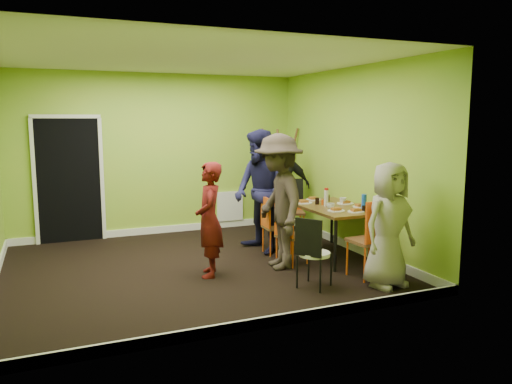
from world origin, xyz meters
TOP-DOWN VIEW (x-y plane):
  - ground at (0.00, 0.00)m, footprint 5.00×5.00m
  - room_walls at (-0.02, 0.04)m, footprint 5.04×4.54m
  - dining_table at (2.05, -0.23)m, footprint 0.90×1.50m
  - chair_left_far at (1.25, 0.22)m, footprint 0.38×0.37m
  - chair_left_near at (1.22, -0.41)m, footprint 0.46×0.46m
  - chair_back_end at (2.05, 1.17)m, footprint 0.53×0.58m
  - chair_front_end at (1.93, -1.35)m, footprint 0.45×0.45m
  - chair_bentwood at (1.05, -1.39)m, footprint 0.47×0.47m
  - easel at (2.11, 1.86)m, footprint 0.75×0.70m
  - plate_near_left at (1.76, 0.17)m, footprint 0.27×0.27m
  - plate_near_right at (1.86, -0.59)m, footprint 0.24×0.24m
  - plate_far_back at (2.04, 0.37)m, footprint 0.23×0.23m
  - plate_far_front at (2.08, -0.75)m, footprint 0.23×0.23m
  - plate_wall_back at (2.31, -0.13)m, footprint 0.26×0.26m
  - plate_wall_front at (2.36, -0.45)m, footprint 0.22×0.22m
  - thermos at (1.94, -0.19)m, footprint 0.06×0.06m
  - blue_bottle at (2.33, -0.58)m, footprint 0.07×0.07m
  - orange_bottle at (1.94, -0.08)m, footprint 0.03×0.03m
  - glass_mid at (1.90, -0.00)m, footprint 0.06×0.06m
  - glass_back at (2.18, 0.17)m, footprint 0.07×0.07m
  - glass_front at (2.20, -0.77)m, footprint 0.06×0.06m
  - cup_a at (1.87, -0.43)m, footprint 0.11×0.11m
  - cup_b at (2.27, -0.13)m, footprint 0.10×0.10m
  - person_standing at (0.07, -0.43)m, footprint 0.50×0.62m
  - person_left_far at (1.13, 0.38)m, footprint 0.85×1.01m
  - person_left_near at (1.05, -0.45)m, footprint 0.82×1.26m
  - person_back_end at (1.95, 1.29)m, footprint 1.03×0.53m
  - person_front_end at (1.94, -1.66)m, footprint 0.82×0.61m

SIDE VIEW (x-z plane):
  - ground at x=0.00m, z-range 0.00..0.00m
  - chair_bentwood at x=1.05m, z-range 0.05..0.92m
  - chair_left_near at x=1.22m, z-range 0.05..0.92m
  - chair_left_far at x=1.25m, z-range 0.05..0.92m
  - chair_front_end at x=1.93m, z-range 0.06..1.09m
  - dining_table at x=2.05m, z-range 0.32..1.07m
  - chair_back_end at x=2.05m, z-range 0.20..1.20m
  - person_standing at x=0.07m, z-range 0.00..1.48m
  - plate_near_left at x=1.76m, z-range 0.75..0.76m
  - plate_near_right at x=1.86m, z-range 0.75..0.76m
  - plate_far_back at x=2.04m, z-range 0.75..0.76m
  - plate_far_front at x=2.08m, z-range 0.75..0.76m
  - plate_wall_back at x=2.31m, z-range 0.75..0.76m
  - plate_wall_front at x=2.36m, z-range 0.75..0.76m
  - person_front_end at x=1.94m, z-range 0.00..1.52m
  - orange_bottle at x=1.94m, z-range 0.75..0.83m
  - glass_front at x=2.20m, z-range 0.75..0.84m
  - cup_a at x=1.87m, z-range 0.75..0.84m
  - cup_b at x=2.27m, z-range 0.75..0.85m
  - glass_mid at x=1.90m, z-range 0.75..0.85m
  - glass_back at x=2.18m, z-range 0.75..0.86m
  - person_back_end at x=1.95m, z-range 0.00..1.69m
  - blue_bottle at x=2.33m, z-range 0.75..0.96m
  - thermos at x=1.94m, z-range 0.75..0.99m
  - person_left_near at x=1.05m, z-range 0.00..1.83m
  - easel at x=2.11m, z-range -0.01..1.85m
  - person_left_far at x=1.13m, z-range 0.00..1.87m
  - room_walls at x=-0.02m, z-range -0.42..2.40m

